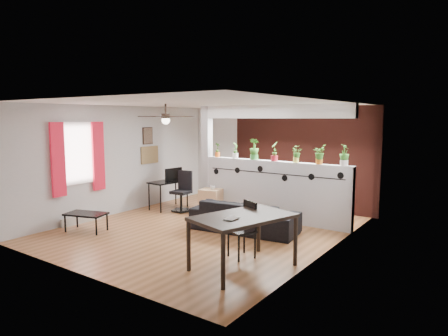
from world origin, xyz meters
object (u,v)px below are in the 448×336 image
potted_plant_5 (319,154)px  folding_chair (246,224)px  office_chair (182,194)px  potted_plant_1 (235,149)px  cube_shelf (211,201)px  cup (212,187)px  potted_plant_0 (217,149)px  potted_plant_6 (344,154)px  potted_plant_2 (254,148)px  potted_plant_3 (274,151)px  dining_table (243,221)px  ceiling_fan (166,118)px  coffee_table (86,215)px  potted_plant_4 (296,154)px  sofa (245,217)px  computer_desk (168,184)px

potted_plant_5 → folding_chair: (-0.28, -2.44, -1.01)m
office_chair → folding_chair: size_ratio=1.05×
potted_plant_1 → cube_shelf: potted_plant_1 is taller
cup → folding_chair: folding_chair is taller
potted_plant_0 → cube_shelf: potted_plant_0 is taller
potted_plant_6 → office_chair: (-3.82, -0.57, -1.14)m
cube_shelf → folding_chair: 3.13m
potted_plant_6 → cube_shelf: 3.38m
potted_plant_5 → potted_plant_1: bearing=180.0°
potted_plant_0 → cup: (0.10, -0.34, -0.90)m
potted_plant_2 → potted_plant_6: 2.11m
potted_plant_3 → potted_plant_6: potted_plant_6 is taller
office_chair → dining_table: office_chair is taller
folding_chair → ceiling_fan: bearing=165.0°
potted_plant_2 → office_chair: size_ratio=0.49×
cup → coffee_table: cup is taller
ceiling_fan → dining_table: 3.24m
potted_plant_2 → cup: bearing=-160.4°
potted_plant_4 → potted_plant_6: size_ratio=0.82×
potted_plant_0 → potted_plant_3: (1.58, 0.00, 0.03)m
potted_plant_3 → cube_shelf: size_ratio=0.72×
potted_plant_5 → coffee_table: bearing=-141.0°
dining_table → cup: bearing=134.3°
sofa → cup: 1.69m
potted_plant_5 → cube_shelf: (-2.59, -0.34, -1.27)m
potted_plant_1 → potted_plant_3: potted_plant_3 is taller
potted_plant_6 → dining_table: 3.07m
dining_table → computer_desk: bearing=147.8°
ceiling_fan → sofa: (1.55, 0.64, -2.01)m
sofa → cup: cup is taller
folding_chair → potted_plant_1: bearing=126.9°
office_chair → sofa: bearing=-15.1°
cup → dining_table: 3.58m
potted_plant_4 → folding_chair: size_ratio=0.38×
ceiling_fan → office_chair: size_ratio=1.21×
potted_plant_2 → dining_table: size_ratio=0.28×
potted_plant_2 → dining_table: (1.54, -2.90, -0.86)m
sofa → computer_desk: (-2.70, 0.63, 0.34)m
potted_plant_1 → potted_plant_2: 0.53m
potted_plant_6 → computer_desk: potted_plant_6 is taller
potted_plant_1 → sofa: (1.01, -1.16, -1.26)m
cube_shelf → cup: 0.35m
potted_plant_3 → coffee_table: 4.25m
potted_plant_2 → sofa: size_ratio=0.24×
ceiling_fan → potted_plant_6: ceiling_fan is taller
dining_table → potted_plant_2: bearing=118.0°
cup → coffee_table: bearing=-114.2°
potted_plant_3 → office_chair: (-2.24, -0.57, -1.14)m
cube_shelf → coffee_table: size_ratio=0.65×
potted_plant_2 → sofa: potted_plant_2 is taller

